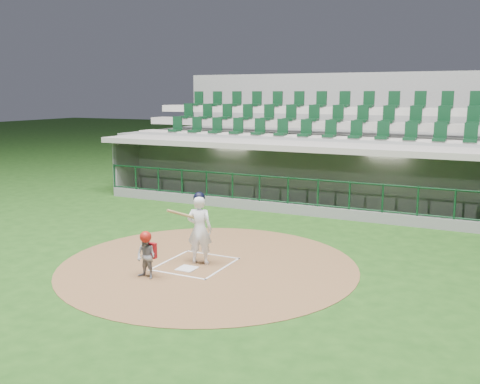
# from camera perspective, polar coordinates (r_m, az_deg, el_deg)

# --- Properties ---
(ground) EXTENTS (120.00, 120.00, 0.00)m
(ground) POSITION_cam_1_polar(r_m,az_deg,el_deg) (13.40, -4.10, -7.37)
(ground) COLOR #1A3F12
(ground) RESTS_ON ground
(dirt_circle) EXTENTS (7.20, 7.20, 0.01)m
(dirt_circle) POSITION_cam_1_polar(r_m,az_deg,el_deg) (13.09, -3.39, -7.77)
(dirt_circle) COLOR brown
(dirt_circle) RESTS_ON ground
(home_plate) EXTENTS (0.43, 0.43, 0.02)m
(home_plate) POSITION_cam_1_polar(r_m,az_deg,el_deg) (12.82, -5.68, -8.13)
(home_plate) COLOR silver
(home_plate) RESTS_ON dirt_circle
(batter_box_chalk) EXTENTS (1.55, 1.80, 0.01)m
(batter_box_chalk) POSITION_cam_1_polar(r_m,az_deg,el_deg) (13.15, -4.76, -7.66)
(batter_box_chalk) COLOR white
(batter_box_chalk) RESTS_ON ground
(dugout_structure) EXTENTS (16.40, 3.70, 3.00)m
(dugout_structure) POSITION_cam_1_polar(r_m,az_deg,el_deg) (20.14, 7.17, 1.43)
(dugout_structure) COLOR gray
(dugout_structure) RESTS_ON ground
(seating_deck) EXTENTS (17.00, 6.72, 5.15)m
(seating_deck) POSITION_cam_1_polar(r_m,az_deg,el_deg) (23.01, 9.58, 3.64)
(seating_deck) COLOR slate
(seating_deck) RESTS_ON ground
(batter) EXTENTS (0.89, 0.91, 1.78)m
(batter) POSITION_cam_1_polar(r_m,az_deg,el_deg) (12.96, -4.35, -3.85)
(batter) COLOR white
(batter) RESTS_ON dirt_circle
(catcher) EXTENTS (0.53, 0.43, 1.08)m
(catcher) POSITION_cam_1_polar(r_m,az_deg,el_deg) (12.19, -9.96, -6.59)
(catcher) COLOR gray
(catcher) RESTS_ON dirt_circle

